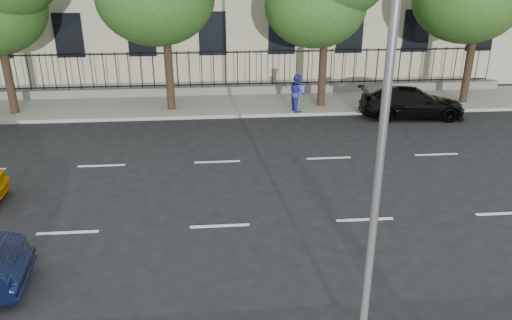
{
  "coord_description": "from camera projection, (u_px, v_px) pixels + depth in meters",
  "views": [
    {
      "loc": [
        -0.05,
        -9.27,
        6.79
      ],
      "look_at": [
        1.03,
        3.0,
        1.69
      ],
      "focal_mm": 35.0,
      "sensor_mm": 36.0,
      "label": 1
    }
  ],
  "objects": [
    {
      "name": "black_sedan",
      "position": [
        412.0,
        103.0,
        22.17
      ],
      "size": [
        4.75,
        2.26,
        1.34
      ],
      "primitive_type": "imported",
      "rotation": [
        0.0,
        0.0,
        1.49
      ],
      "color": "black",
      "rests_on": "ground"
    },
    {
      "name": "street_light",
      "position": [
        377.0,
        68.0,
        7.74
      ],
      "size": [
        0.25,
        3.32,
        8.05
      ],
      "color": "slate",
      "rests_on": "near_sidewalk"
    },
    {
      "name": "far_sidewalk",
      "position": [
        215.0,
        105.0,
        23.99
      ],
      "size": [
        60.0,
        4.0,
        0.15
      ],
      "primitive_type": "cube",
      "color": "gray",
      "rests_on": "ground"
    },
    {
      "name": "lane_markings",
      "position": [
        218.0,
        190.0,
        15.51
      ],
      "size": [
        49.6,
        4.62,
        0.01
      ],
      "primitive_type": null,
      "color": "silver",
      "rests_on": "ground"
    },
    {
      "name": "pedestrian_far",
      "position": [
        297.0,
        93.0,
        22.47
      ],
      "size": [
        0.79,
        0.93,
        1.69
      ],
      "primitive_type": "imported",
      "rotation": [
        0.0,
        0.0,
        1.77
      ],
      "color": "#242D99",
      "rests_on": "far_sidewalk"
    },
    {
      "name": "ground",
      "position": [
        222.0,
        282.0,
        11.14
      ],
      "size": [
        120.0,
        120.0,
        0.0
      ],
      "primitive_type": "plane",
      "color": "black",
      "rests_on": "ground"
    },
    {
      "name": "iron_fence",
      "position": [
        214.0,
        84.0,
        25.34
      ],
      "size": [
        30.0,
        0.5,
        2.2
      ],
      "color": "slate",
      "rests_on": "far_sidewalk"
    }
  ]
}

